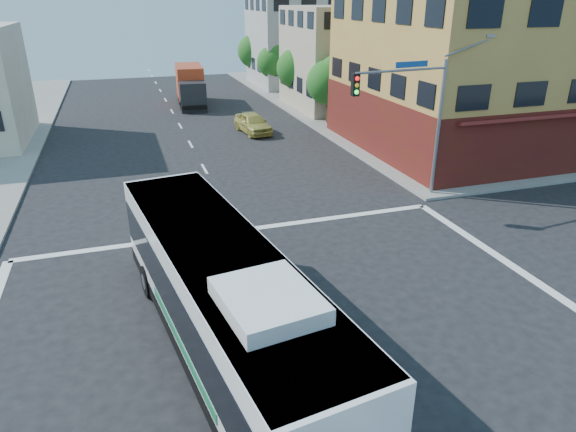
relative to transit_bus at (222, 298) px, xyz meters
name	(u,v)px	position (x,y,z in m)	size (l,w,h in m)	color
ground	(313,360)	(2.37, -1.13, -1.91)	(120.00, 120.00, 0.00)	black
sidewalk_ne	(502,94)	(37.37, 33.87, -1.84)	(50.00, 50.00, 0.15)	gray
corner_building_ne	(496,59)	(22.35, 17.35, 3.97)	(18.10, 15.44, 14.00)	#BC9243
building_east_near	(356,58)	(19.35, 32.85, 2.59)	(12.06, 10.06, 9.00)	tan
building_east_far	(305,41)	(19.34, 46.85, 3.09)	(12.06, 10.06, 10.00)	#ACACA6
signal_mast_ne	(413,104)	(11.44, 9.49, 3.07)	(7.91, 1.13, 8.07)	gray
street_tree_a	(330,80)	(14.27, 26.79, 1.67)	(3.60, 3.60, 5.53)	#322312
street_tree_b	(298,66)	(14.27, 34.79, 1.84)	(3.80, 3.80, 5.79)	#322312
street_tree_c	(274,60)	(14.27, 42.79, 1.55)	(3.40, 3.40, 5.29)	#322312
street_tree_d	(255,49)	(14.27, 50.79, 1.97)	(4.00, 4.00, 6.03)	#322312
transit_bus	(222,298)	(0.00, 0.00, 0.00)	(4.66, 13.49, 3.91)	black
box_truck	(191,87)	(4.55, 38.32, -0.15)	(2.94, 8.22, 3.63)	black
parked_car	(253,123)	(7.48, 25.71, -1.14)	(1.83, 4.55, 1.55)	#B4A848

